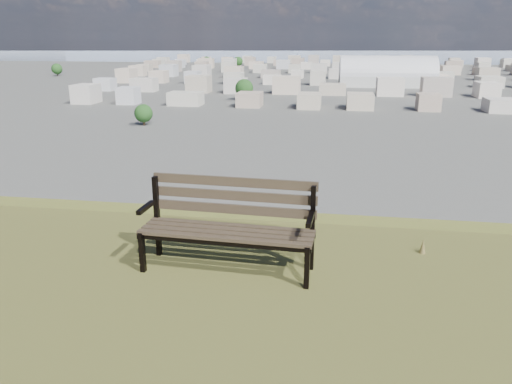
# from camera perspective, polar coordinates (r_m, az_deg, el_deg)

# --- Properties ---
(park_bench) EXTENTS (1.92, 0.70, 0.99)m
(park_bench) POSITION_cam_1_polar(r_m,az_deg,el_deg) (5.50, -3.09, -3.23)
(park_bench) COLOR #3B3022
(park_bench) RESTS_ON hilltop_mesa
(arena) EXTENTS (54.32, 24.66, 22.58)m
(arena) POSITION_cam_1_polar(r_m,az_deg,el_deg) (303.24, 14.68, 12.62)
(arena) COLOR beige
(arena) RESTS_ON ground
(city_blocks) EXTENTS (395.00, 361.00, 7.00)m
(city_blocks) POSITION_cam_1_polar(r_m,az_deg,el_deg) (397.72, 9.24, 13.68)
(city_blocks) COLOR silver
(city_blocks) RESTS_ON ground
(city_trees) EXTENTS (406.52, 387.20, 9.98)m
(city_trees) POSITION_cam_1_polar(r_m,az_deg,el_deg) (323.54, 4.36, 13.29)
(city_trees) COLOR #35271A
(city_trees) RESTS_ON ground
(bay_water) EXTENTS (2400.00, 700.00, 0.12)m
(bay_water) POSITION_cam_1_polar(r_m,az_deg,el_deg) (902.97, 9.43, 15.39)
(bay_water) COLOR gray
(bay_water) RESTS_ON ground
(far_hills) EXTENTS (2050.00, 340.00, 60.00)m
(far_hills) POSITION_cam_1_polar(r_m,az_deg,el_deg) (1406.85, 6.95, 17.15)
(far_hills) COLOR #8993AB
(far_hills) RESTS_ON ground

